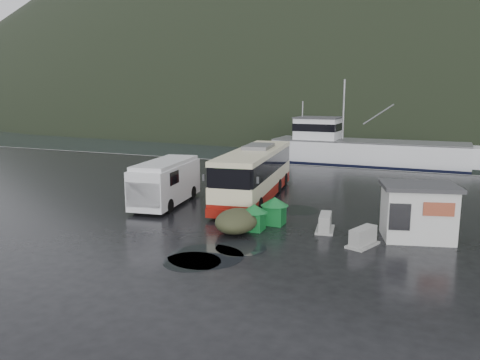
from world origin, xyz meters
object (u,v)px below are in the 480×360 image
at_px(waste_bin_right, 274,224).
at_px(coach_bus, 255,198).
at_px(white_van, 167,204).
at_px(jersey_barrier_a, 325,231).
at_px(ticket_kiosk, 416,239).
at_px(fishing_trawler, 367,157).
at_px(jersey_barrier_b, 362,246).
at_px(dome_tent, 237,232).
at_px(waste_bin_left, 254,230).

bearing_deg(waste_bin_right, coach_bus, 120.92).
distance_m(white_van, jersey_barrier_a, 10.48).
bearing_deg(ticket_kiosk, waste_bin_right, 167.22).
height_order(ticket_kiosk, fishing_trawler, fishing_trawler).
relative_size(white_van, waste_bin_right, 4.50).
relative_size(coach_bus, jersey_barrier_b, 7.15).
xyz_separation_m(coach_bus, ticket_kiosk, (10.14, -5.05, 0.00)).
bearing_deg(fishing_trawler, white_van, -105.86).
bearing_deg(waste_bin_right, dome_tent, -121.25).
relative_size(waste_bin_left, waste_bin_right, 0.91).
distance_m(jersey_barrier_a, jersey_barrier_b, 2.68).
xyz_separation_m(waste_bin_right, fishing_trawler, (0.57, 29.03, 0.00)).
bearing_deg(ticket_kiosk, jersey_barrier_b, -150.84).
relative_size(waste_bin_left, dome_tent, 0.46).
relative_size(white_van, jersey_barrier_b, 3.84).
xyz_separation_m(coach_bus, dome_tent, (1.93, -7.37, 0.00)).
xyz_separation_m(jersey_barrier_a, jersey_barrier_b, (2.10, -1.67, 0.00)).
distance_m(white_van, fishing_trawler, 28.58).
distance_m(jersey_barrier_b, fishing_trawler, 31.14).
distance_m(white_van, waste_bin_left, 7.68).
bearing_deg(waste_bin_right, waste_bin_left, -111.96).
bearing_deg(jersey_barrier_a, jersey_barrier_b, -38.59).
xyz_separation_m(coach_bus, jersey_barrier_b, (7.99, -7.13, 0.00)).
xyz_separation_m(ticket_kiosk, jersey_barrier_a, (-4.25, -0.41, 0.00)).
distance_m(waste_bin_left, jersey_barrier_a, 3.53).
xyz_separation_m(jersey_barrier_a, fishing_trawler, (-2.14, 29.17, 0.00)).
xyz_separation_m(dome_tent, jersey_barrier_b, (6.06, 0.24, 0.00)).
bearing_deg(ticket_kiosk, dome_tent, -179.14).
height_order(waste_bin_right, jersey_barrier_a, waste_bin_right).
distance_m(waste_bin_right, jersey_barrier_a, 2.72).
distance_m(waste_bin_left, fishing_trawler, 30.47).
bearing_deg(jersey_barrier_a, dome_tent, -154.22).
distance_m(coach_bus, dome_tent, 7.62).
bearing_deg(fishing_trawler, dome_tent, -92.57).
bearing_deg(waste_bin_left, dome_tent, -136.68).
bearing_deg(waste_bin_right, white_van, 167.79).
distance_m(coach_bus, ticket_kiosk, 11.33).
distance_m(coach_bus, white_van, 5.75).
bearing_deg(waste_bin_left, fishing_trawler, 87.84).
bearing_deg(white_van, ticket_kiosk, -14.32).
bearing_deg(coach_bus, waste_bin_right, -67.17).
distance_m(white_van, jersey_barrier_b, 12.90).
relative_size(jersey_barrier_b, fishing_trawler, 0.07).
height_order(white_van, waste_bin_left, white_van).
relative_size(dome_tent, fishing_trawler, 0.12).
distance_m(dome_tent, jersey_barrier_a, 4.40).
height_order(jersey_barrier_a, fishing_trawler, fishing_trawler).
relative_size(coach_bus, white_van, 1.86).
bearing_deg(coach_bus, fishing_trawler, 72.92).
relative_size(ticket_kiosk, jersey_barrier_b, 1.97).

